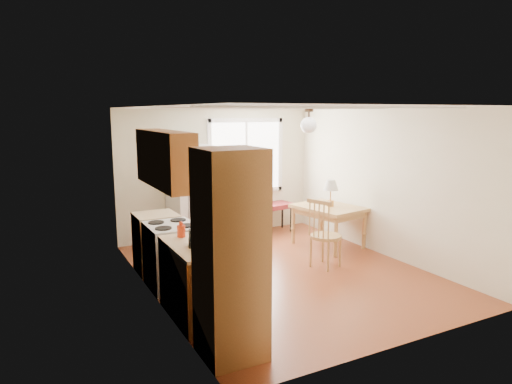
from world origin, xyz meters
TOP-DOWN VIEW (x-y plane):
  - room_shell at (0.00, 0.00)m, footprint 4.60×5.60m
  - kitchen_run at (-1.72, -0.63)m, footprint 0.65×3.40m
  - window_unit at (0.60, 2.47)m, footprint 1.64×0.05m
  - pendant_light at (0.70, 0.40)m, footprint 0.26×0.26m
  - refrigerator at (-0.70, 2.12)m, footprint 0.80×0.81m
  - bench at (0.88, 2.19)m, footprint 1.29×0.63m
  - dining_table at (1.45, 0.82)m, footprint 1.10×1.34m
  - chair at (0.63, -0.13)m, footprint 0.53×0.53m
  - table_lamp at (1.47, 0.80)m, footprint 0.28×0.28m
  - coffee_maker at (-1.72, -0.93)m, footprint 0.22×0.26m
  - kettle at (-1.75, -0.47)m, footprint 0.10×0.10m

SIDE VIEW (x-z plane):
  - bench at x=0.88m, z-range 0.22..0.79m
  - chair at x=0.63m, z-range 0.08..1.19m
  - dining_table at x=1.45m, z-range 0.27..1.01m
  - kitchen_run at x=-1.72m, z-range -0.26..1.94m
  - refrigerator at x=-0.70m, z-range 0.00..1.83m
  - kettle at x=-1.75m, z-range 0.88..1.08m
  - coffee_maker at x=-1.72m, z-range 0.85..1.19m
  - table_lamp at x=1.47m, z-range 0.85..1.34m
  - room_shell at x=0.00m, z-range -0.06..2.56m
  - window_unit at x=0.60m, z-range 0.79..2.31m
  - pendant_light at x=0.70m, z-range 2.04..2.44m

